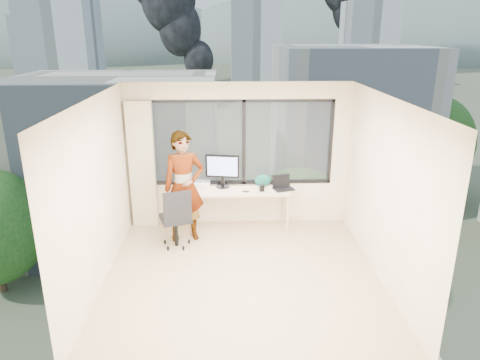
{
  "coord_description": "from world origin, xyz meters",
  "views": [
    {
      "loc": [
        -0.22,
        -5.78,
        3.44
      ],
      "look_at": [
        0.0,
        1.0,
        1.15
      ],
      "focal_mm": 33.33,
      "sensor_mm": 36.0,
      "label": 1
    }
  ],
  "objects_px": {
    "chair": "(175,217)",
    "handbag": "(263,180)",
    "desk": "(239,209)",
    "laptop": "(284,184)",
    "person": "(184,187)",
    "monitor": "(223,171)",
    "game_console": "(202,183)"
  },
  "relations": [
    {
      "from": "laptop",
      "to": "person",
      "type": "bearing_deg",
      "value": 173.26
    },
    {
      "from": "chair",
      "to": "handbag",
      "type": "xyz_separation_m",
      "value": [
        1.51,
        0.81,
        0.34
      ]
    },
    {
      "from": "desk",
      "to": "chair",
      "type": "relative_size",
      "value": 1.71
    },
    {
      "from": "chair",
      "to": "person",
      "type": "bearing_deg",
      "value": 44.57
    },
    {
      "from": "monitor",
      "to": "laptop",
      "type": "relative_size",
      "value": 1.67
    },
    {
      "from": "game_console",
      "to": "handbag",
      "type": "height_order",
      "value": "handbag"
    },
    {
      "from": "person",
      "to": "monitor",
      "type": "height_order",
      "value": "person"
    },
    {
      "from": "desk",
      "to": "chair",
      "type": "distance_m",
      "value": 1.26
    },
    {
      "from": "chair",
      "to": "monitor",
      "type": "distance_m",
      "value": 1.24
    },
    {
      "from": "laptop",
      "to": "handbag",
      "type": "height_order",
      "value": "same"
    },
    {
      "from": "chair",
      "to": "laptop",
      "type": "bearing_deg",
      "value": -0.02
    },
    {
      "from": "person",
      "to": "handbag",
      "type": "height_order",
      "value": "person"
    },
    {
      "from": "desk",
      "to": "handbag",
      "type": "relative_size",
      "value": 6.21
    },
    {
      "from": "person",
      "to": "handbag",
      "type": "bearing_deg",
      "value": 6.56
    },
    {
      "from": "desk",
      "to": "laptop",
      "type": "distance_m",
      "value": 0.94
    },
    {
      "from": "desk",
      "to": "laptop",
      "type": "relative_size",
      "value": 4.95
    },
    {
      "from": "desk",
      "to": "game_console",
      "type": "relative_size",
      "value": 6.24
    },
    {
      "from": "chair",
      "to": "handbag",
      "type": "bearing_deg",
      "value": 9.71
    },
    {
      "from": "monitor",
      "to": "game_console",
      "type": "height_order",
      "value": "monitor"
    },
    {
      "from": "chair",
      "to": "game_console",
      "type": "bearing_deg",
      "value": 47.31
    },
    {
      "from": "laptop",
      "to": "handbag",
      "type": "relative_size",
      "value": 1.25
    },
    {
      "from": "handbag",
      "to": "person",
      "type": "bearing_deg",
      "value": -140.55
    },
    {
      "from": "desk",
      "to": "person",
      "type": "xyz_separation_m",
      "value": [
        -0.93,
        -0.39,
        0.57
      ]
    },
    {
      "from": "chair",
      "to": "person",
      "type": "distance_m",
      "value": 0.52
    },
    {
      "from": "person",
      "to": "laptop",
      "type": "bearing_deg",
      "value": -3.33
    },
    {
      "from": "game_console",
      "to": "handbag",
      "type": "bearing_deg",
      "value": -3.41
    },
    {
      "from": "person",
      "to": "laptop",
      "type": "relative_size",
      "value": 5.21
    },
    {
      "from": "monitor",
      "to": "desk",
      "type": "bearing_deg",
      "value": -17.64
    },
    {
      "from": "desk",
      "to": "laptop",
      "type": "xyz_separation_m",
      "value": [
        0.8,
        -0.03,
        0.49
      ]
    },
    {
      "from": "desk",
      "to": "person",
      "type": "height_order",
      "value": "person"
    },
    {
      "from": "person",
      "to": "handbag",
      "type": "distance_m",
      "value": 1.47
    },
    {
      "from": "person",
      "to": "monitor",
      "type": "xyz_separation_m",
      "value": [
        0.65,
        0.53,
        0.11
      ]
    }
  ]
}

